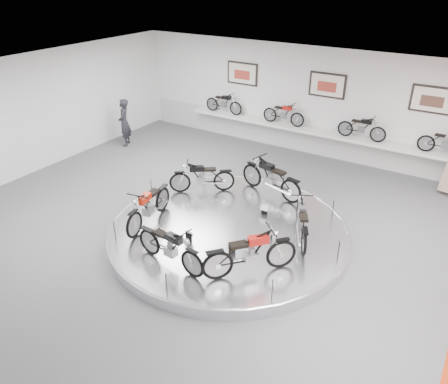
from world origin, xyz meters
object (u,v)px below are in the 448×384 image
Objects in this scene: bike_c at (202,177)px; bike_e at (170,246)px; display_platform at (229,232)px; bike_a at (302,221)px; bike_d at (149,206)px; visitor at (124,123)px; bike_f at (250,253)px; bike_b at (271,177)px; shelf at (320,133)px.

bike_c is 3.75m from bike_e.
bike_c is (-1.77, 1.32, 0.65)m from display_platform.
display_platform is at bearing 78.24° from bike_a.
visitor reaches higher than bike_d.
bike_f reaches higher than bike_c.
display_platform is at bearing 106.12° from bike_c.
display_platform is 3.35× the size of bike_b.
bike_b reaches higher than bike_e.
shelf is at bearing 81.91° from visitor.
bike_a is at bearing 102.15° from bike_d.
shelf is (0.00, 6.40, 0.85)m from display_platform.
bike_a is 1.00× the size of bike_e.
display_platform is 3.49× the size of bike_d.
bike_c is 0.90× the size of visitor.
bike_e is 0.92× the size of bike_f.
display_platform is at bearing 86.60° from bike_f.
bike_a is 2.45m from bike_b.
display_platform is 3.78× the size of bike_c.
bike_d is (-3.73, -1.52, 0.03)m from bike_a.
visitor reaches higher than bike_c.
bike_e is at bearing -97.32° from display_platform.
bike_b reaches higher than bike_c.
bike_b is at bearing 91.70° from bike_e.
bike_e is at bearing -91.83° from shelf.
bike_c is at bearing 143.31° from display_platform.
bike_d is 1.06× the size of bike_e.
bike_c is 4.21m from bike_f.
bike_c is 0.97× the size of bike_e.
bike_b is at bearing 138.49° from bike_d.
bike_d is at bearing 18.53° from visitor.
shelf is at bearing 94.48° from bike_e.
visitor is (-8.87, 2.95, 0.14)m from bike_a.
bike_a is 9.35m from visitor.
shelf reaches higher than display_platform.
shelf is 4.12m from bike_b.
bike_e is (-0.27, -8.52, -0.19)m from shelf.
bike_d is 0.97× the size of visitor.
bike_a is (1.83, 0.55, 0.66)m from display_platform.
shelf is 8.53m from bike_e.
bike_b is 1.10× the size of bike_e.
bike_d is (-0.14, -2.28, 0.04)m from bike_c.
bike_a is 0.91× the size of bike_f.
bike_d is 0.97× the size of bike_f.
visitor is at bearing 101.04° from bike_f.
display_platform is 3.70× the size of bike_a.
shelf is at bearing 155.48° from bike_d.
display_platform is 2.30m from bike_c.
display_platform is at bearing 33.11° from visitor.
bike_f reaches higher than bike_d.
bike_d is (-1.99, -3.25, -0.02)m from bike_b.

